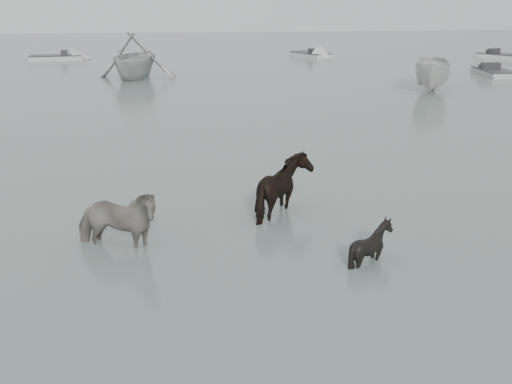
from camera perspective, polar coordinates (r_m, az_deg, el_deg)
ground at (r=14.31m, az=1.01°, el=-3.78°), size 140.00×140.00×0.00m
pony_pinto at (r=13.63m, az=-12.35°, el=-1.65°), size 2.11×1.43×1.63m
pony_dark at (r=15.35m, az=2.63°, el=1.07°), size 1.68×1.88×1.71m
pony_black at (r=12.97m, az=10.23°, el=-3.70°), size 1.14×1.04×1.14m
rowboat_trail at (r=40.16m, az=-10.74°, el=11.94°), size 5.99×6.54×2.91m
boat_small at (r=35.94m, az=15.47°, el=10.16°), size 3.66×5.20×1.88m
skiff_port at (r=43.63m, az=20.42°, el=10.16°), size 1.98×5.28×0.75m
skiff_mid at (r=52.43m, az=4.90°, el=12.25°), size 3.60×5.20×0.75m
skiff_star at (r=54.71m, az=20.88°, el=11.42°), size 3.87×4.64×0.75m
skiff_far at (r=52.34m, az=-17.38°, el=11.53°), size 5.50×2.31×0.75m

